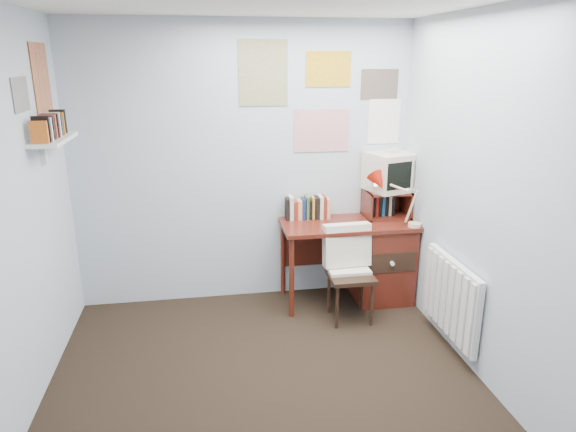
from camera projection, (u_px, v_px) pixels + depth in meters
name	position (u px, v px, depth m)	size (l,w,h in m)	color
ground	(273.00, 412.00, 3.29)	(3.50, 3.50, 0.00)	black
back_wall	(244.00, 166.00, 4.57)	(3.00, 0.02, 2.50)	#ABB6C4
right_wall	(512.00, 215.00, 3.16)	(0.02, 3.50, 2.50)	#ABB6C4
desk	(375.00, 257.00, 4.75)	(1.20, 0.55, 0.76)	#571D14
desk_chair	(351.00, 276.00, 4.35)	(0.41, 0.39, 0.80)	black
desk_lamp	(416.00, 203.00, 4.43)	(0.30, 0.25, 0.42)	#AC1A0B
tv_riser	(386.00, 204.00, 4.73)	(0.40, 0.30, 0.25)	#571D14
crt_tv	(391.00, 170.00, 4.67)	(0.40, 0.37, 0.38)	beige
book_row	(318.00, 206.00, 4.70)	(0.60, 0.14, 0.22)	#571D14
radiator	(451.00, 298.00, 3.92)	(0.09, 0.80, 0.60)	white
wall_shelf	(53.00, 140.00, 3.63)	(0.20, 0.62, 0.24)	white
posters_back	(322.00, 96.00, 4.50)	(1.20, 0.01, 0.90)	white
posters_left	(31.00, 85.00, 3.50)	(0.01, 0.70, 0.60)	white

